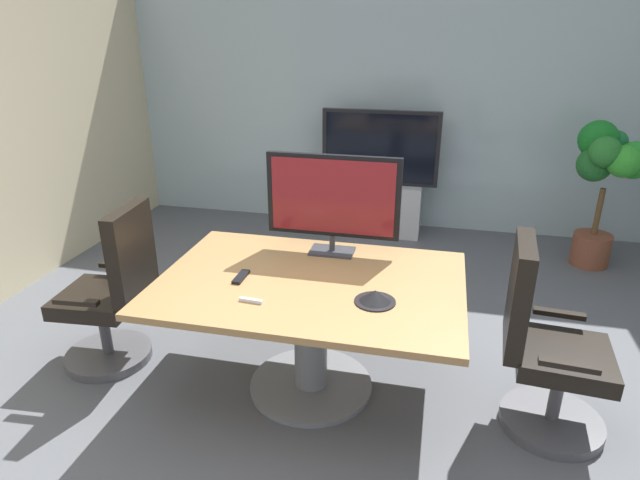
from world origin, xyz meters
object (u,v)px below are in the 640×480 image
(office_chair_right, at_px, (544,355))
(potted_plant, at_px, (607,173))
(tv_monitor, at_px, (333,199))
(wall_display_unit, at_px, (378,193))
(conference_table, at_px, (310,310))
(conference_phone, at_px, (375,297))
(office_chair_left, at_px, (113,300))
(remote_control, at_px, (241,277))

(office_chair_right, height_order, potted_plant, potted_plant)
(tv_monitor, bearing_deg, office_chair_right, -19.95)
(wall_display_unit, bearing_deg, conference_table, -91.21)
(wall_display_unit, relative_size, conference_phone, 5.95)
(office_chair_left, bearing_deg, wall_display_unit, 149.29)
(tv_monitor, distance_m, wall_display_unit, 2.41)
(conference_table, relative_size, office_chair_left, 1.60)
(office_chair_right, bearing_deg, office_chair_left, 94.34)
(office_chair_left, bearing_deg, conference_table, 86.15)
(office_chair_right, distance_m, conference_phone, 0.97)
(office_chair_left, distance_m, office_chair_right, 2.61)
(conference_table, distance_m, tv_monitor, 0.70)
(tv_monitor, distance_m, potted_plant, 2.83)
(office_chair_right, bearing_deg, conference_phone, 103.78)
(office_chair_right, distance_m, remote_control, 1.73)
(office_chair_left, height_order, remote_control, office_chair_left)
(office_chair_right, height_order, conference_phone, office_chair_right)
(office_chair_right, relative_size, conference_phone, 4.95)
(conference_table, bearing_deg, potted_plant, 48.12)
(office_chair_left, bearing_deg, office_chair_right, 85.21)
(tv_monitor, height_order, wall_display_unit, tv_monitor)
(office_chair_right, relative_size, tv_monitor, 1.30)
(office_chair_right, height_order, remote_control, office_chair_right)
(remote_control, bearing_deg, tv_monitor, 49.09)
(tv_monitor, height_order, conference_phone, tv_monitor)
(conference_table, height_order, conference_phone, conference_phone)
(conference_table, height_order, potted_plant, potted_plant)
(office_chair_left, relative_size, tv_monitor, 1.30)
(conference_table, xyz_separation_m, office_chair_right, (1.31, -0.03, -0.09))
(office_chair_right, xyz_separation_m, remote_control, (-1.70, -0.04, 0.29))
(potted_plant, bearing_deg, conference_phone, -124.10)
(office_chair_left, distance_m, tv_monitor, 1.56)
(conference_table, bearing_deg, wall_display_unit, 88.79)
(potted_plant, bearing_deg, remote_control, -136.02)
(wall_display_unit, relative_size, potted_plant, 0.99)
(office_chair_right, relative_size, potted_plant, 0.82)
(office_chair_left, bearing_deg, conference_phone, 80.15)
(conference_table, xyz_separation_m, wall_display_unit, (0.06, 2.75, -0.10))
(conference_table, distance_m, remote_control, 0.45)
(office_chair_left, relative_size, office_chair_right, 1.00)
(office_chair_right, relative_size, remote_control, 6.41)
(tv_monitor, bearing_deg, conference_phone, -59.45)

